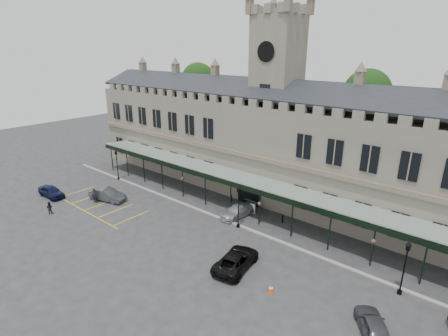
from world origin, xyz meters
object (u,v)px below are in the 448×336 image
Objects in this scene: lamp_post_mid at (238,203)px; traffic_cone at (271,289)px; car_left_b at (107,195)px; car_van at (236,260)px; car_left_a at (51,191)px; car_right_a at (373,326)px; person_a at (95,196)px; sign_board at (252,209)px; clock_tower at (276,93)px; person_b at (49,208)px; lamp_post_left at (117,162)px; lamp_post_right at (405,264)px; station_building at (273,145)px; car_taxi at (238,211)px.

traffic_cone is (8.60, -6.87, -2.53)m from lamp_post_mid.
car_van is (21.39, -0.81, -0.05)m from car_left_b.
car_right_a is (39.80, 3.10, -0.01)m from car_left_a.
lamp_post_mid is 0.90× the size of car_van.
car_right_a is 33.81m from person_a.
car_left_b reaches higher than car_right_a.
sign_board is (-9.36, 10.54, 0.24)m from traffic_cone.
clock_tower is at bearing -77.18° from car_van.
person_b reaches higher than car_left_a.
clock_tower is 30.24m from person_b.
sign_board is at bearing -64.10° from car_right_a.
person_b is (3.54, -11.69, -1.94)m from lamp_post_left.
clock_tower is 14.49m from sign_board.
lamp_post_left reaches higher than person_b.
clock_tower is 20.37× the size of sign_board.
car_left_a is 39.92m from car_right_a.
lamp_post_left is at bearing -22.65° from car_van.
lamp_post_mid is 1.01× the size of car_left_b.
lamp_post_right is at bearing -22.82° from sign_board.
clock_tower is 28.10m from car_right_a.
station_building reaches higher than car_left_b.
car_right_a is at bearing 5.99° from traffic_cone.
car_van is at bearing -67.22° from clock_tower.
car_left_b is 33.21m from car_right_a.
station_building is at bearing 149.82° from lamp_post_right.
lamp_post_left is at bearing -151.91° from station_building.
person_a is (-22.01, -0.59, 0.18)m from car_van.
lamp_post_left is 38.84m from lamp_post_right.
station_building is 49.29× the size of sign_board.
person_b is at bearing -25.21° from car_right_a.
car_taxi is 2.54× the size of person_a.
lamp_post_right is at bearing 39.40° from traffic_cone.
car_van reaches higher than sign_board.
person_a is (-33.81, -0.45, 0.20)m from car_right_a.
lamp_post_mid is at bearing 178.50° from lamp_post_right.
person_a is (-15.01, -17.17, -5.54)m from station_building.
station_building is at bearing 29.20° from person_a.
lamp_post_left is 0.94× the size of car_left_b.
car_taxi is 1.10× the size of car_right_a.
clock_tower is 24.75m from lamp_post_left.
person_b reaches higher than car_van.
person_b reaches higher than sign_board.
car_left_a is (-40.06, -8.74, -2.05)m from lamp_post_right.
car_left_b is at bearing -132.23° from clock_tower.
person_a reaches higher than car_taxi.
sign_board is 19.72m from person_a.
lamp_post_right reaches higher than sign_board.
car_left_b is at bearing -35.82° from car_right_a.
lamp_post_right is 1.00× the size of car_taxi.
traffic_cone is (-7.84, -6.44, -2.44)m from lamp_post_right.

